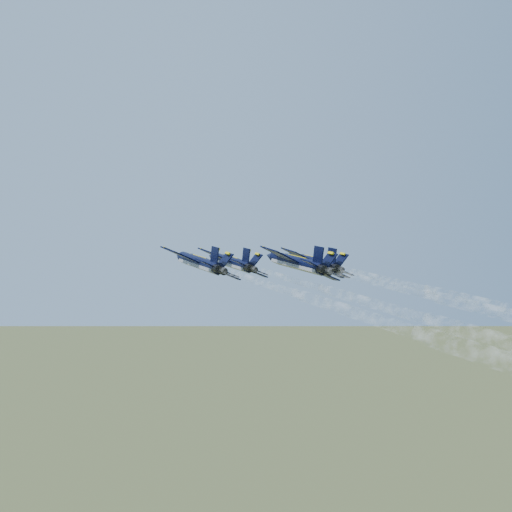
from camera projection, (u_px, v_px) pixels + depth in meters
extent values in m
cylinder|color=black|center=(232.00, 262.00, 120.67)|extent=(6.59, 13.65, 2.28)
cone|color=black|center=(211.00, 262.00, 127.80)|extent=(3.03, 3.27, 2.28)
ellipsoid|color=black|center=(223.00, 259.00, 123.83)|extent=(1.99, 2.74, 1.16)
cube|color=gray|center=(230.00, 266.00, 120.55)|extent=(5.49, 12.11, 1.01)
cube|color=black|center=(216.00, 255.00, 118.36)|extent=(6.45, 6.00, 2.43)
cube|color=yellow|center=(212.00, 254.00, 119.91)|extent=(4.57, 3.56, 2.40)
cube|color=black|center=(250.00, 270.00, 121.51)|extent=(5.65, 3.39, 2.43)
cube|color=yellow|center=(246.00, 270.00, 123.05)|extent=(5.45, 0.45, 2.40)
cube|color=black|center=(239.00, 257.00, 114.01)|extent=(2.99, 2.90, 1.15)
cube|color=black|center=(261.00, 267.00, 115.95)|extent=(2.62, 1.78, 1.15)
cube|color=black|center=(246.00, 252.00, 115.49)|extent=(1.08, 2.26, 2.68)
cube|color=black|center=(255.00, 256.00, 116.27)|extent=(2.49, 2.74, 2.15)
cylinder|color=black|center=(250.00, 262.00, 114.12)|extent=(1.80, 1.65, 1.48)
cylinder|color=black|center=(254.00, 264.00, 114.54)|extent=(1.80, 1.65, 1.48)
cylinder|color=black|center=(200.00, 263.00, 106.51)|extent=(6.59, 13.65, 2.28)
cone|color=black|center=(178.00, 262.00, 113.63)|extent=(3.03, 3.27, 2.28)
ellipsoid|color=black|center=(192.00, 259.00, 109.67)|extent=(1.99, 2.74, 1.16)
cube|color=gray|center=(198.00, 267.00, 106.38)|extent=(5.49, 12.11, 1.01)
cube|color=black|center=(182.00, 254.00, 104.19)|extent=(6.45, 6.00, 2.43)
cube|color=yellow|center=(177.00, 254.00, 105.74)|extent=(4.57, 3.56, 2.40)
cube|color=black|center=(221.00, 272.00, 107.34)|extent=(5.65, 3.39, 2.43)
cube|color=yellow|center=(217.00, 271.00, 108.89)|extent=(5.45, 0.45, 2.40)
cube|color=black|center=(206.00, 257.00, 99.84)|extent=(2.99, 2.90, 1.15)
cube|color=black|center=(232.00, 268.00, 101.79)|extent=(2.62, 1.78, 1.15)
cube|color=black|center=(215.00, 251.00, 101.32)|extent=(1.08, 2.26, 2.68)
cube|color=black|center=(225.00, 256.00, 102.11)|extent=(2.49, 2.74, 2.15)
cylinder|color=black|center=(218.00, 262.00, 99.96)|extent=(1.80, 1.65, 1.48)
cylinder|color=black|center=(224.00, 265.00, 100.38)|extent=(1.80, 1.65, 1.48)
cylinder|color=black|center=(313.00, 262.00, 117.93)|extent=(6.59, 13.65, 2.28)
cone|color=black|center=(287.00, 262.00, 125.06)|extent=(3.03, 3.27, 2.28)
ellipsoid|color=black|center=(303.00, 259.00, 121.09)|extent=(1.99, 2.74, 1.16)
cube|color=gray|center=(312.00, 266.00, 117.80)|extent=(5.49, 12.11, 1.01)
cube|color=black|center=(299.00, 255.00, 115.62)|extent=(6.45, 6.00, 2.43)
cube|color=yellow|center=(293.00, 254.00, 117.16)|extent=(4.57, 3.56, 2.40)
cube|color=black|center=(332.00, 271.00, 118.76)|extent=(5.65, 3.39, 2.43)
cube|color=yellow|center=(326.00, 270.00, 120.31)|extent=(5.45, 0.45, 2.40)
cube|color=black|center=(326.00, 257.00, 111.27)|extent=(2.99, 2.90, 1.15)
cube|color=black|center=(346.00, 267.00, 113.21)|extent=(2.62, 1.78, 1.15)
cube|color=black|center=(332.00, 252.00, 112.74)|extent=(1.08, 2.26, 2.68)
cube|color=black|center=(340.00, 256.00, 113.53)|extent=(2.49, 2.74, 2.15)
cylinder|color=black|center=(336.00, 262.00, 111.38)|extent=(1.80, 1.65, 1.48)
cylinder|color=black|center=(341.00, 264.00, 111.80)|extent=(1.80, 1.65, 1.48)
cylinder|color=black|center=(298.00, 263.00, 103.34)|extent=(6.59, 13.65, 2.28)
cone|color=black|center=(269.00, 262.00, 110.47)|extent=(3.03, 3.27, 2.28)
ellipsoid|color=black|center=(286.00, 259.00, 106.50)|extent=(1.99, 2.74, 1.16)
cube|color=gray|center=(296.00, 267.00, 103.21)|extent=(5.49, 12.11, 1.01)
cube|color=black|center=(281.00, 254.00, 101.03)|extent=(6.45, 6.00, 2.43)
cube|color=yellow|center=(275.00, 253.00, 102.58)|extent=(4.57, 3.56, 2.40)
cube|color=black|center=(319.00, 272.00, 104.17)|extent=(5.65, 3.39, 2.43)
cube|color=yellow|center=(313.00, 271.00, 105.72)|extent=(5.45, 0.45, 2.40)
cube|color=black|center=(311.00, 257.00, 96.68)|extent=(2.99, 2.90, 1.15)
cube|color=black|center=(335.00, 269.00, 98.62)|extent=(2.62, 1.78, 1.15)
cube|color=black|center=(319.00, 251.00, 98.16)|extent=(1.08, 2.26, 2.68)
cube|color=black|center=(328.00, 256.00, 98.94)|extent=(2.49, 2.74, 2.15)
cylinder|color=black|center=(323.00, 262.00, 96.79)|extent=(1.80, 1.65, 1.48)
cylinder|color=black|center=(328.00, 265.00, 97.21)|extent=(1.80, 1.65, 1.48)
cylinder|color=white|center=(288.00, 263.00, 104.90)|extent=(8.46, 21.72, 1.21)
cylinder|color=white|center=(380.00, 263.00, 86.32)|extent=(8.89, 21.87, 1.66)
cylinder|color=white|center=(259.00, 263.00, 90.73)|extent=(8.46, 21.72, 1.21)
cylinder|color=white|center=(362.00, 264.00, 72.16)|extent=(8.89, 21.87, 1.66)
cylinder|color=white|center=(383.00, 263.00, 102.16)|extent=(8.46, 21.72, 1.21)
cylinder|color=white|center=(499.00, 264.00, 83.58)|extent=(8.89, 21.87, 1.66)
cylinder|color=white|center=(376.00, 263.00, 87.57)|extent=(8.46, 21.72, 1.21)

